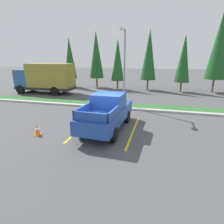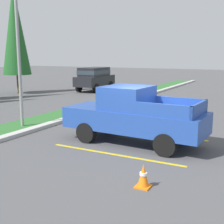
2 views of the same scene
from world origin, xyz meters
TOP-DOWN VIEW (x-y plane):
  - ground_plane at (0.00, 0.00)m, footprint 120.00×120.00m
  - parking_line_near at (-1.48, 0.43)m, footprint 0.12×4.80m
  - parking_line_far at (1.62, 0.43)m, footprint 0.12×4.80m
  - curb_strip at (0.00, 5.00)m, footprint 56.00×0.40m
  - grass_median at (0.00, 6.10)m, footprint 56.00×1.80m
  - pickup_truck_main at (0.08, 0.48)m, footprint 2.15×5.31m
  - suv_distant at (13.75, 10.48)m, footprint 4.68×2.13m
  - street_light at (-0.01, 5.73)m, footprint 0.24×1.49m
  - cypress_tree_far_right at (9.00, 15.12)m, footprint 2.30×2.30m
  - traffic_cone at (-3.38, -1.38)m, footprint 0.36×0.36m

SIDE VIEW (x-z plane):
  - ground_plane at x=0.00m, z-range 0.00..0.00m
  - parking_line_near at x=-1.48m, z-range 0.00..0.01m
  - parking_line_far at x=1.62m, z-range 0.00..0.01m
  - grass_median at x=0.00m, z-range 0.00..0.06m
  - curb_strip at x=0.00m, z-range 0.00..0.15m
  - traffic_cone at x=-3.38m, z-range -0.01..0.59m
  - pickup_truck_main at x=0.08m, z-range -0.01..2.09m
  - suv_distant at x=13.75m, z-range 0.19..2.29m
  - street_light at x=-0.01m, z-range 0.54..6.72m
  - cypress_tree_far_right at x=9.00m, z-range 0.79..9.65m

